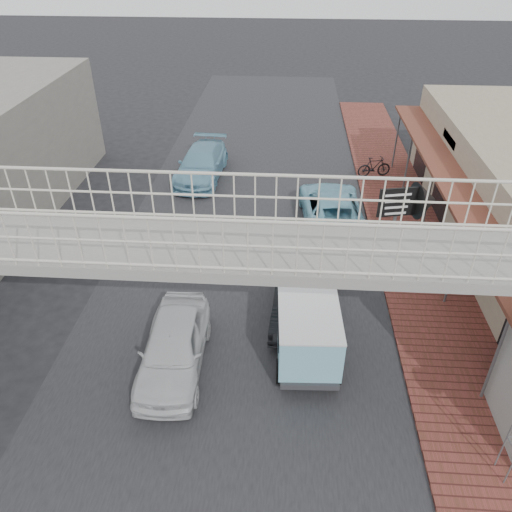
# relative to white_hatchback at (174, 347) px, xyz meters

# --- Properties ---
(ground) EXTENTS (120.00, 120.00, 0.00)m
(ground) POSITION_rel_white_hatchback_xyz_m (1.47, 2.36, -0.73)
(ground) COLOR black
(ground) RESTS_ON ground
(road_strip) EXTENTS (10.00, 60.00, 0.01)m
(road_strip) POSITION_rel_white_hatchback_xyz_m (1.47, 2.36, -0.72)
(road_strip) COLOR black
(road_strip) RESTS_ON ground
(sidewalk) EXTENTS (3.00, 40.00, 0.10)m
(sidewalk) POSITION_rel_white_hatchback_xyz_m (7.97, 5.36, -0.68)
(sidewalk) COLOR brown
(sidewalk) RESTS_ON ground
(footbridge) EXTENTS (16.40, 2.40, 6.34)m
(footbridge) POSITION_rel_white_hatchback_xyz_m (1.47, -1.64, 2.45)
(footbridge) COLOR gray
(footbridge) RESTS_ON ground
(white_hatchback) EXTENTS (1.83, 4.32, 1.46)m
(white_hatchback) POSITION_rel_white_hatchback_xyz_m (0.00, 0.00, 0.00)
(white_hatchback) COLOR silver
(white_hatchback) RESTS_ON ground
(dark_sedan) EXTENTS (1.72, 4.10, 1.32)m
(dark_sedan) POSITION_rel_white_hatchback_xyz_m (3.46, 2.57, -0.07)
(dark_sedan) COLOR black
(dark_sedan) RESTS_ON ground
(angkot_curb) EXTENTS (2.78, 5.43, 1.47)m
(angkot_curb) POSITION_rel_white_hatchback_xyz_m (4.89, 8.45, 0.01)
(angkot_curb) COLOR #77B9CE
(angkot_curb) RESTS_ON ground
(angkot_far) EXTENTS (2.30, 5.08, 1.44)m
(angkot_far) POSITION_rel_white_hatchback_xyz_m (-1.24, 12.64, -0.01)
(angkot_far) COLOR #6A9FB9
(angkot_far) RESTS_ON ground
(angkot_van) EXTENTS (1.90, 3.88, 1.86)m
(angkot_van) POSITION_rel_white_hatchback_xyz_m (3.71, 0.92, 0.45)
(angkot_van) COLOR black
(angkot_van) RESTS_ON ground
(motorcycle_near) EXTENTS (1.59, 0.77, 0.80)m
(motorcycle_near) POSITION_rel_white_hatchback_xyz_m (6.77, 5.44, -0.23)
(motorcycle_near) COLOR black
(motorcycle_near) RESTS_ON sidewalk
(motorcycle_far) EXTENTS (1.74, 0.86, 1.01)m
(motorcycle_far) POSITION_rel_white_hatchback_xyz_m (7.24, 13.12, -0.13)
(motorcycle_far) COLOR black
(motorcycle_far) RESTS_ON sidewalk
(arrow_sign) EXTENTS (2.08, 1.36, 3.46)m
(arrow_sign) POSITION_rel_white_hatchback_xyz_m (7.50, 5.10, 2.16)
(arrow_sign) COLOR #59595B
(arrow_sign) RESTS_ON sidewalk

